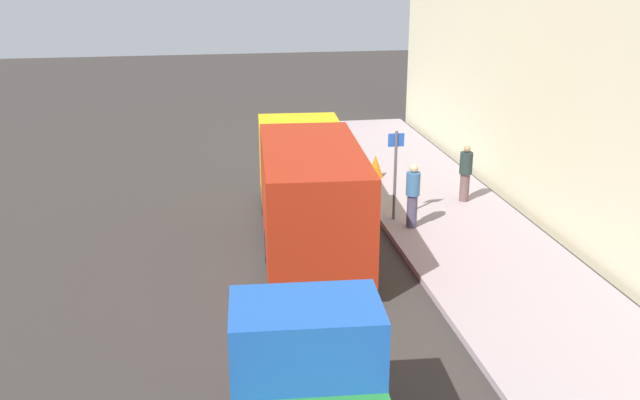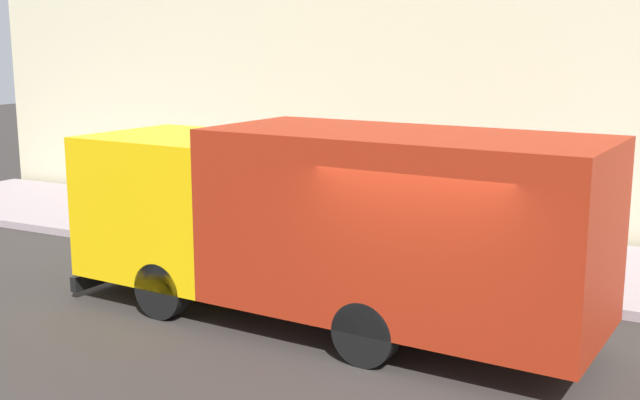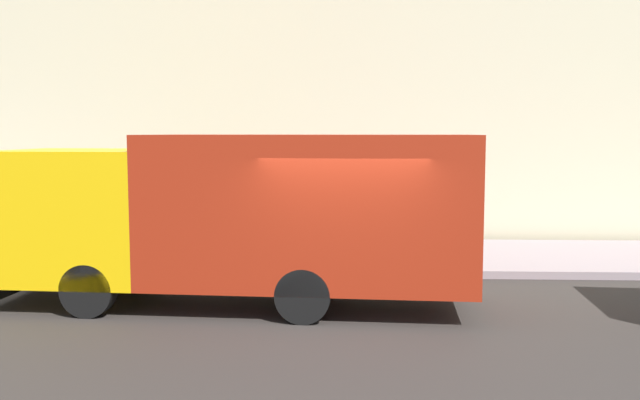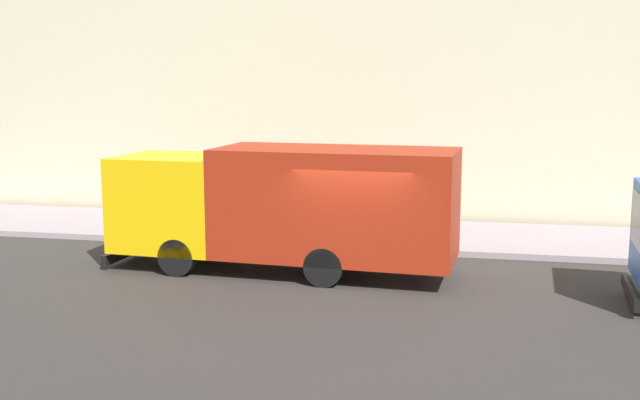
# 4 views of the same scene
# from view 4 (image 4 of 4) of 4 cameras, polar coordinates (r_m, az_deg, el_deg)

# --- Properties ---
(ground) EXTENTS (80.00, 80.00, 0.00)m
(ground) POSITION_cam_4_polar(r_m,az_deg,el_deg) (16.36, 2.55, -6.36)
(ground) COLOR #2F2A27
(sidewalk) EXTENTS (4.04, 30.00, 0.16)m
(sidewalk) POSITION_cam_4_polar(r_m,az_deg,el_deg) (21.18, 4.69, -2.58)
(sidewalk) COLOR gray
(sidewalk) RESTS_ON ground
(building_facade) EXTENTS (0.50, 30.00, 12.72)m
(building_facade) POSITION_cam_4_polar(r_m,az_deg,el_deg) (23.33, 5.67, 13.99)
(building_facade) COLOR beige
(building_facade) RESTS_ON ground
(large_utility_truck) EXTENTS (2.80, 8.01, 2.84)m
(large_utility_truck) POSITION_cam_4_polar(r_m,az_deg,el_deg) (17.16, -2.63, -0.26)
(large_utility_truck) COLOR #E9B30A
(large_utility_truck) RESTS_ON ground
(pedestrian_walking) EXTENTS (0.48, 0.48, 1.70)m
(pedestrian_walking) POSITION_cam_4_polar(r_m,az_deg,el_deg) (22.54, -4.52, 0.64)
(pedestrian_walking) COLOR brown
(pedestrian_walking) RESTS_ON sidewalk
(pedestrian_standing) EXTENTS (0.52, 0.52, 1.76)m
(pedestrian_standing) POSITION_cam_4_polar(r_m,az_deg,el_deg) (20.02, -1.21, -0.30)
(pedestrian_standing) COLOR #433F58
(pedestrian_standing) RESTS_ON sidewalk
(traffic_cone_orange) EXTENTS (0.52, 0.52, 0.74)m
(traffic_cone_orange) POSITION_cam_4_polar(r_m,az_deg,el_deg) (21.72, -13.11, -1.29)
(traffic_cone_orange) COLOR orange
(traffic_cone_orange) RESTS_ON sidewalk
(street_sign_post) EXTENTS (0.44, 0.08, 2.50)m
(street_sign_post) POSITION_cam_4_polar(r_m,az_deg,el_deg) (19.80, -3.31, 1.19)
(street_sign_post) COLOR #4C5156
(street_sign_post) RESTS_ON sidewalk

